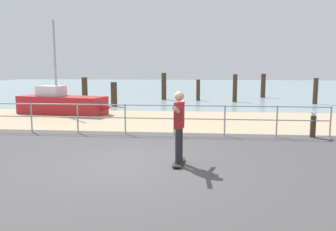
{
  "coord_description": "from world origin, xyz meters",
  "views": [
    {
      "loc": [
        1.48,
        -7.71,
        2.25
      ],
      "look_at": [
        0.46,
        2.0,
        0.9
      ],
      "focal_mm": 36.49,
      "sensor_mm": 36.0,
      "label": 1
    }
  ],
  "objects_px": {
    "skateboarder": "(179,122)",
    "bollard_short": "(313,127)",
    "sailboat": "(65,104)",
    "skateboard": "(179,163)",
    "seagull": "(314,114)"
  },
  "relations": [
    {
      "from": "skateboarder",
      "to": "skateboard",
      "type": "bearing_deg",
      "value": 0.0
    },
    {
      "from": "skateboard",
      "to": "seagull",
      "type": "distance_m",
      "value": 5.53
    },
    {
      "from": "sailboat",
      "to": "seagull",
      "type": "height_order",
      "value": "sailboat"
    },
    {
      "from": "skateboarder",
      "to": "bollard_short",
      "type": "xyz_separation_m",
      "value": [
        4.11,
        3.64,
        -0.66
      ]
    },
    {
      "from": "skateboard",
      "to": "bollard_short",
      "type": "bearing_deg",
      "value": 41.56
    },
    {
      "from": "skateboarder",
      "to": "seagull",
      "type": "height_order",
      "value": "skateboarder"
    },
    {
      "from": "sailboat",
      "to": "bollard_short",
      "type": "distance_m",
      "value": 11.33
    },
    {
      "from": "skateboard",
      "to": "bollard_short",
      "type": "xyz_separation_m",
      "value": [
        4.11,
        3.64,
        0.29
      ]
    },
    {
      "from": "sailboat",
      "to": "skateboarder",
      "type": "distance_m",
      "value": 10.38
    },
    {
      "from": "skateboarder",
      "to": "bollard_short",
      "type": "distance_m",
      "value": 5.53
    },
    {
      "from": "sailboat",
      "to": "seagull",
      "type": "distance_m",
      "value": 11.33
    },
    {
      "from": "sailboat",
      "to": "seagull",
      "type": "bearing_deg",
      "value": -24.32
    },
    {
      "from": "skateboarder",
      "to": "seagull",
      "type": "bearing_deg",
      "value": 41.51
    },
    {
      "from": "sailboat",
      "to": "skateboarder",
      "type": "xyz_separation_m",
      "value": [
        6.22,
        -8.3,
        0.5
      ]
    },
    {
      "from": "sailboat",
      "to": "seagull",
      "type": "xyz_separation_m",
      "value": [
        10.32,
        -4.67,
        0.28
      ]
    }
  ]
}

